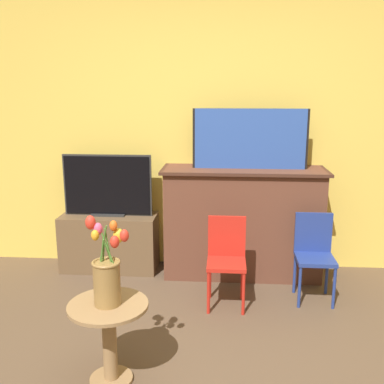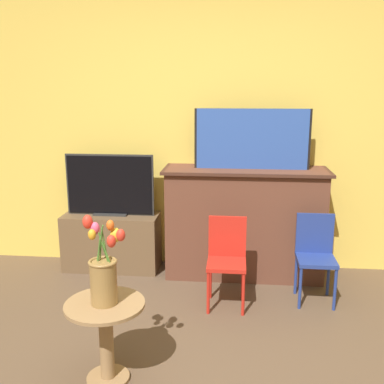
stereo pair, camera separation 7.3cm
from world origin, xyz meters
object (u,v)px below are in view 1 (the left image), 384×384
(vase_tulips, at_px, (107,273))
(tv_monitor, at_px, (108,186))
(chair_red, at_px, (227,255))
(painting, at_px, (250,139))
(chair_blue, at_px, (314,251))

(vase_tulips, bearing_deg, tv_monitor, 104.54)
(tv_monitor, distance_m, vase_tulips, 1.69)
(tv_monitor, xyz_separation_m, vase_tulips, (0.42, -1.63, -0.12))
(tv_monitor, bearing_deg, chair_red, -29.80)
(chair_red, relative_size, vase_tulips, 1.40)
(chair_red, xyz_separation_m, vase_tulips, (-0.66, -1.01, 0.27))
(painting, height_order, vase_tulips, painting)
(painting, xyz_separation_m, tv_monitor, (-1.27, 0.02, -0.44))
(chair_blue, relative_size, vase_tulips, 1.40)
(painting, relative_size, tv_monitor, 1.23)
(chair_red, bearing_deg, chair_blue, 12.09)
(tv_monitor, height_order, chair_red, tv_monitor)
(tv_monitor, bearing_deg, vase_tulips, -75.46)
(painting, xyz_separation_m, chair_red, (-0.19, -0.60, -0.83))
(tv_monitor, xyz_separation_m, chair_red, (1.08, -0.62, -0.39))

